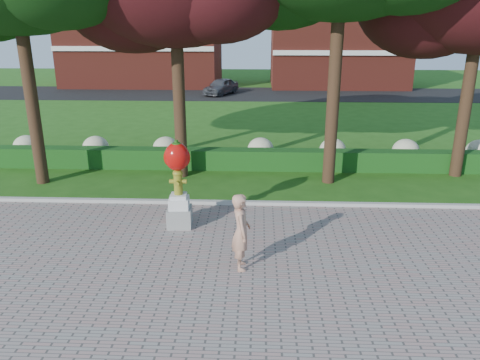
{
  "coord_description": "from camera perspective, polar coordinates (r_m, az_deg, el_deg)",
  "views": [
    {
      "loc": [
        0.94,
        -10.97,
        5.56
      ],
      "look_at": [
        0.43,
        1.0,
        1.54
      ],
      "focal_mm": 35.0,
      "sensor_mm": 36.0,
      "label": 1
    }
  ],
  "objects": [
    {
      "name": "building_right",
      "position": [
        45.59,
        11.74,
        15.23
      ],
      "size": [
        12.0,
        8.0,
        6.4
      ],
      "primitive_type": "cube",
      "color": "maroon",
      "rests_on": "ground"
    },
    {
      "name": "woman",
      "position": [
        10.92,
        0.14,
        -6.32
      ],
      "size": [
        0.53,
        0.73,
        1.86
      ],
      "primitive_type": "imported",
      "rotation": [
        0.0,
        0.0,
        1.7
      ],
      "color": "tan",
      "rests_on": "walkway"
    },
    {
      "name": "hydrant_sculpture",
      "position": [
        13.12,
        -7.56,
        -0.21
      ],
      "size": [
        0.74,
        0.73,
        2.52
      ],
      "rotation": [
        0.0,
        0.0,
        0.07
      ],
      "color": "gray",
      "rests_on": "walkway"
    },
    {
      "name": "curb",
      "position": [
        15.04,
        -1.33,
        -2.83
      ],
      "size": [
        40.0,
        0.18,
        0.15
      ],
      "primitive_type": "cube",
      "color": "#ADADA5",
      "rests_on": "ground"
    },
    {
      "name": "hydrangea_row",
      "position": [
        19.63,
        1.27,
        3.77
      ],
      "size": [
        20.1,
        1.1,
        0.99
      ],
      "color": "#B8B78D",
      "rests_on": "ground"
    },
    {
      "name": "lawn_hedge",
      "position": [
        18.72,
        -0.55,
        2.56
      ],
      "size": [
        24.0,
        0.7,
        0.8
      ],
      "primitive_type": "cube",
      "color": "#144614",
      "rests_on": "ground"
    },
    {
      "name": "building_left",
      "position": [
        46.33,
        -11.68,
        15.66
      ],
      "size": [
        14.0,
        8.0,
        7.0
      ],
      "primitive_type": "cube",
      "color": "maroon",
      "rests_on": "ground"
    },
    {
      "name": "parked_car",
      "position": [
        38.84,
        -2.34,
        11.33
      ],
      "size": [
        3.03,
        4.16,
        1.32
      ],
      "primitive_type": "imported",
      "rotation": [
        0.0,
        0.0,
        -0.43
      ],
      "color": "#47494F",
      "rests_on": "street"
    },
    {
      "name": "ground",
      "position": [
        12.34,
        -2.23,
        -8.25
      ],
      "size": [
        100.0,
        100.0,
        0.0
      ],
      "primitive_type": "plane",
      "color": "#235415",
      "rests_on": "ground"
    },
    {
      "name": "street",
      "position": [
        39.38,
        1.05,
        10.46
      ],
      "size": [
        50.0,
        8.0,
        0.02
      ],
      "primitive_type": "cube",
      "color": "black",
      "rests_on": "ground"
    },
    {
      "name": "walkway",
      "position": [
        8.96,
        -4.38,
        -19.73
      ],
      "size": [
        40.0,
        14.0,
        0.04
      ],
      "primitive_type": "cube",
      "color": "gray",
      "rests_on": "ground"
    }
  ]
}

